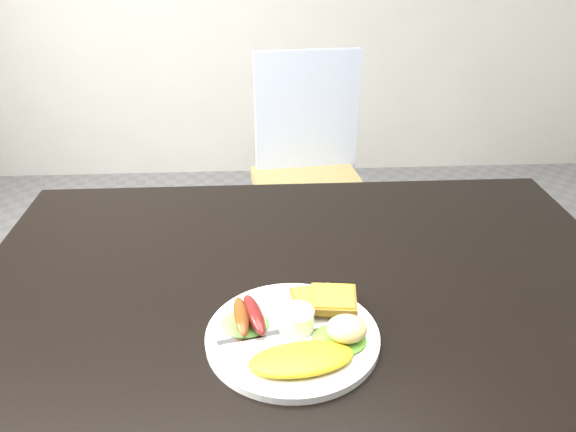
{
  "coord_description": "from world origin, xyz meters",
  "views": [
    {
      "loc": [
        -0.08,
        -0.85,
        1.32
      ],
      "look_at": [
        -0.04,
        -0.05,
        0.9
      ],
      "focal_mm": 35.0,
      "sensor_mm": 36.0,
      "label": 1
    }
  ],
  "objects": [
    {
      "name": "person",
      "position": [
        -0.02,
        0.71,
        0.73
      ],
      "size": [
        0.61,
        0.5,
        1.46
      ],
      "primitive_type": "imported",
      "rotation": [
        0.0,
        0.0,
        3.46
      ],
      "color": "navy",
      "rests_on": "ground"
    },
    {
      "name": "fork",
      "position": [
        -0.08,
        -0.18,
        0.76
      ],
      "size": [
        0.14,
        0.04,
        0.0
      ],
      "primitive_type": "cube",
      "rotation": [
        0.0,
        0.0,
        0.22
      ],
      "color": "#ADAFB7",
      "rests_on": "plate"
    },
    {
      "name": "potato_salad",
      "position": [
        0.04,
        -0.19,
        0.79
      ],
      "size": [
        0.07,
        0.07,
        0.03
      ],
      "primitive_type": "ellipsoid",
      "rotation": [
        0.0,
        0.0,
        0.17
      ],
      "color": "beige",
      "rests_on": "lettuce_right"
    },
    {
      "name": "lettuce_right",
      "position": [
        0.03,
        -0.19,
        0.77
      ],
      "size": [
        0.09,
        0.08,
        0.01
      ],
      "primitive_type": "ellipsoid",
      "rotation": [
        0.0,
        0.0,
        -0.13
      ],
      "color": "#46952C",
      "rests_on": "plate"
    },
    {
      "name": "sausage_a",
      "position": [
        -0.11,
        -0.15,
        0.78
      ],
      "size": [
        0.03,
        0.1,
        0.02
      ],
      "primitive_type": "ellipsoid",
      "rotation": [
        0.0,
        0.0,
        0.12
      ],
      "color": "brown",
      "rests_on": "lettuce_left"
    },
    {
      "name": "plate",
      "position": [
        -0.04,
        -0.17,
        0.76
      ],
      "size": [
        0.27,
        0.27,
        0.01
      ],
      "primitive_type": "cylinder",
      "color": "white",
      "rests_on": "dining_table"
    },
    {
      "name": "sausage_b",
      "position": [
        -0.09,
        -0.15,
        0.78
      ],
      "size": [
        0.05,
        0.11,
        0.03
      ],
      "primitive_type": "ellipsoid",
      "rotation": [
        0.0,
        0.0,
        0.25
      ],
      "color": "#5E1514",
      "rests_on": "lettuce_left"
    },
    {
      "name": "toast_b",
      "position": [
        0.03,
        -0.12,
        0.78
      ],
      "size": [
        0.08,
        0.08,
        0.01
      ],
      "primitive_type": "cube",
      "rotation": [
        0.0,
        0.0,
        -0.12
      ],
      "color": "olive",
      "rests_on": "toast_a"
    },
    {
      "name": "dining_table",
      "position": [
        0.0,
        0.0,
        0.73
      ],
      "size": [
        1.2,
        0.8,
        0.04
      ],
      "primitive_type": "cube",
      "color": "black",
      "rests_on": "ground"
    },
    {
      "name": "toast_a",
      "position": [
        0.01,
        -0.1,
        0.77
      ],
      "size": [
        0.08,
        0.08,
        0.01
      ],
      "primitive_type": "cube",
      "rotation": [
        0.0,
        0.0,
        0.16
      ],
      "color": "olive",
      "rests_on": "plate"
    },
    {
      "name": "dining_chair",
      "position": [
        0.1,
        1.0,
        0.45
      ],
      "size": [
        0.43,
        0.43,
        0.05
      ],
      "primitive_type": "cube",
      "rotation": [
        0.0,
        0.0,
        0.12
      ],
      "color": "tan",
      "rests_on": "ground"
    },
    {
      "name": "lettuce_left",
      "position": [
        -0.11,
        -0.15,
        0.77
      ],
      "size": [
        0.1,
        0.09,
        0.01
      ],
      "primitive_type": "ellipsoid",
      "rotation": [
        0.0,
        0.0,
        -0.36
      ],
      "color": "#419332",
      "rests_on": "plate"
    },
    {
      "name": "ramekin",
      "position": [
        -0.03,
        -0.16,
        0.78
      ],
      "size": [
        0.07,
        0.07,
        0.03
      ],
      "primitive_type": "cylinder",
      "rotation": [
        0.0,
        0.0,
        -0.31
      ],
      "color": "white",
      "rests_on": "plate"
    },
    {
      "name": "omelette",
      "position": [
        -0.03,
        -0.24,
        0.77
      ],
      "size": [
        0.16,
        0.09,
        0.02
      ],
      "primitive_type": "ellipsoid",
      "rotation": [
        0.0,
        0.0,
        0.14
      ],
      "color": "yellow",
      "rests_on": "plate"
    }
  ]
}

